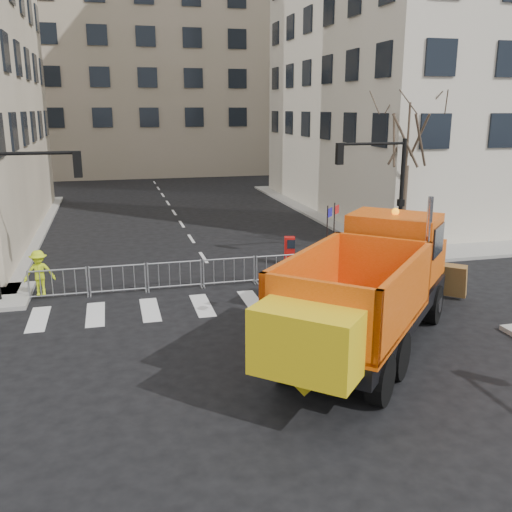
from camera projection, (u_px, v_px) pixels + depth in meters
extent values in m
plane|color=black|center=(277.00, 370.00, 14.99)|extent=(120.00, 120.00, 0.00)
cube|color=gray|center=(217.00, 277.00, 22.94)|extent=(64.00, 5.00, 0.15)
cube|color=gray|center=(140.00, 56.00, 60.71)|extent=(30.00, 18.00, 24.00)
cylinder|color=black|center=(401.00, 200.00, 25.25)|extent=(0.18, 0.18, 5.40)
cube|color=black|center=(370.00, 313.00, 16.08)|extent=(7.40, 7.75, 0.51)
cylinder|color=black|center=(361.00, 293.00, 19.23)|extent=(1.13, 1.18, 1.24)
cylinder|color=black|center=(433.00, 304.00, 18.15)|extent=(1.13, 1.18, 1.24)
cylinder|color=black|center=(310.00, 338.00, 15.48)|extent=(1.13, 1.18, 1.24)
cylinder|color=black|center=(397.00, 355.00, 14.40)|extent=(1.13, 1.18, 1.24)
cylinder|color=black|center=(288.00, 358.00, 14.23)|extent=(1.13, 1.18, 1.24)
cylinder|color=black|center=(381.00, 379.00, 13.15)|extent=(1.13, 1.18, 1.24)
cube|color=#DB510C|center=(404.00, 257.00, 18.96)|extent=(2.97, 2.93, 1.13)
cube|color=#DB510C|center=(393.00, 247.00, 17.54)|extent=(3.13, 3.09, 2.03)
cylinder|color=silver|center=(428.00, 244.00, 16.17)|extent=(0.16, 0.16, 2.71)
cube|color=#DB510C|center=(354.00, 288.00, 14.43)|extent=(5.44, 5.57, 1.86)
cube|color=yellow|center=(306.00, 343.00, 11.91)|extent=(2.43, 2.36, 1.47)
cube|color=brown|center=(415.00, 275.00, 20.88)|extent=(3.10, 2.92, 1.27)
imported|color=black|center=(394.00, 282.00, 19.71)|extent=(0.74, 0.65, 1.71)
imported|color=black|center=(390.00, 276.00, 19.97)|extent=(0.94, 0.74, 1.94)
imported|color=black|center=(406.00, 261.00, 22.08)|extent=(1.15, 0.92, 1.83)
imported|color=#C6DF1A|center=(39.00, 273.00, 20.33)|extent=(1.10, 0.68, 1.65)
cube|color=#AF100D|center=(289.00, 249.00, 24.85)|extent=(0.54, 0.50, 1.10)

